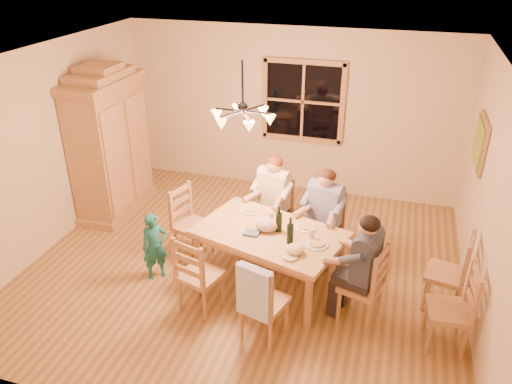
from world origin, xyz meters
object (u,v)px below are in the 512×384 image
(adult_woman, at_px, (273,191))
(chair_far_left, at_px, (273,225))
(adult_slate_man, at_px, (365,256))
(chandelier, at_px, (243,115))
(dining_table, at_px, (269,239))
(armoire, at_px, (110,147))
(chair_far_right, at_px, (322,241))
(chair_spare_back, at_px, (444,285))
(chair_end_left, at_px, (194,236))
(chair_near_right, at_px, (264,313))
(chair_near_left, at_px, (201,286))
(wine_bottle_a, at_px, (279,219))
(child, at_px, (155,246))
(chair_end_right, at_px, (360,296))
(adult_plaid_man, at_px, (325,205))
(chair_spare_front, at_px, (446,322))
(wine_bottle_b, at_px, (290,230))

(adult_woman, bearing_deg, chair_far_left, -0.00)
(adult_slate_man, bearing_deg, chandelier, 85.02)
(dining_table, relative_size, adult_slate_man, 2.21)
(armoire, distance_m, chair_far_right, 3.48)
(dining_table, xyz_separation_m, adult_woman, (-0.19, 0.89, 0.18))
(dining_table, bearing_deg, chair_spare_back, 4.68)
(chair_far_right, distance_m, chair_spare_back, 1.59)
(chandelier, distance_m, chair_end_left, 1.92)
(chair_near_right, height_order, chair_end_left, same)
(chair_far_right, height_order, chair_near_left, same)
(wine_bottle_a, relative_size, child, 0.37)
(armoire, relative_size, dining_table, 1.19)
(chair_far_right, relative_size, chair_near_right, 1.00)
(chair_end_left, distance_m, chair_spare_back, 3.19)
(chair_far_left, xyz_separation_m, child, (-1.22, -1.15, 0.14))
(chair_near_left, height_order, chair_near_right, same)
(chair_near_right, bearing_deg, chair_end_left, 153.43)
(chair_end_right, bearing_deg, adult_plaid_man, 46.64)
(chair_near_left, xyz_separation_m, adult_slate_man, (1.78, 0.34, 0.54))
(wine_bottle_a, height_order, chair_spare_front, wine_bottle_a)
(dining_table, xyz_separation_m, chair_end_right, (1.14, -0.32, -0.35))
(chair_near_right, distance_m, adult_plaid_man, 1.71)
(child, bearing_deg, chair_end_right, -45.34)
(adult_woman, bearing_deg, chandelier, 87.29)
(chair_far_right, bearing_deg, armoire, 7.36)
(chair_far_left, bearing_deg, adult_plaid_man, -180.00)
(chair_end_left, xyz_separation_m, child, (-0.27, -0.58, 0.14))
(chair_far_left, relative_size, adult_plaid_man, 1.13)
(chandelier, height_order, chair_far_left, chandelier)
(adult_slate_man, relative_size, child, 0.98)
(chair_near_right, relative_size, wine_bottle_b, 3.00)
(chair_spare_front, bearing_deg, chair_far_left, 52.88)
(adult_woman, bearing_deg, wine_bottle_b, 130.06)
(chair_end_right, height_order, adult_woman, adult_woman)
(dining_table, bearing_deg, child, -169.55)
(adult_woman, distance_m, adult_slate_man, 1.81)
(chair_end_left, height_order, adult_plaid_man, adult_plaid_man)
(adult_plaid_man, bearing_deg, wine_bottle_b, 89.44)
(chair_spare_back, bearing_deg, dining_table, 106.25)
(chair_end_right, bearing_deg, armoire, 84.97)
(armoire, relative_size, chair_far_left, 2.32)
(wine_bottle_a, bearing_deg, chair_end_right, -19.38)
(chair_far_right, distance_m, adult_woman, 0.93)
(wine_bottle_b, bearing_deg, chair_far_left, 114.21)
(chandelier, height_order, chair_near_right, chandelier)
(adult_woman, xyz_separation_m, child, (-1.22, -1.15, -0.39))
(adult_plaid_man, xyz_separation_m, wine_bottle_a, (-0.44, -0.64, 0.08))
(dining_table, height_order, chair_near_left, chair_near_left)
(armoire, bearing_deg, chair_spare_front, -18.95)
(chair_end_right, relative_size, adult_plaid_man, 1.13)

